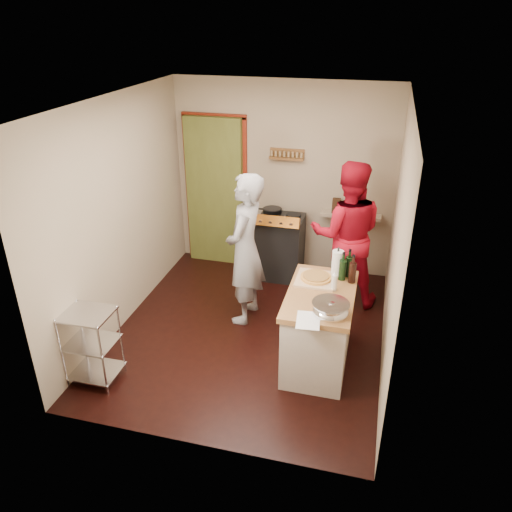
{
  "coord_description": "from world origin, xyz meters",
  "views": [
    {
      "loc": [
        1.28,
        -4.65,
        3.38
      ],
      "look_at": [
        0.07,
        0.0,
        0.98
      ],
      "focal_mm": 35.0,
      "sensor_mm": 36.0,
      "label": 1
    }
  ],
  "objects_px": {
    "wire_shelving": "(91,343)",
    "island": "(319,326)",
    "person_stripe": "(245,250)",
    "stove": "(280,246)",
    "person_red": "(346,235)"
  },
  "relations": [
    {
      "from": "stove",
      "to": "island",
      "type": "distance_m",
      "value": 1.96
    },
    {
      "from": "stove",
      "to": "island",
      "type": "height_order",
      "value": "island"
    },
    {
      "from": "island",
      "to": "person_stripe",
      "type": "height_order",
      "value": "person_stripe"
    },
    {
      "from": "stove",
      "to": "person_red",
      "type": "xyz_separation_m",
      "value": [
        0.91,
        -0.45,
        0.47
      ]
    },
    {
      "from": "wire_shelving",
      "to": "island",
      "type": "relative_size",
      "value": 0.65
    },
    {
      "from": "stove",
      "to": "island",
      "type": "bearing_deg",
      "value": -66.14
    },
    {
      "from": "wire_shelving",
      "to": "person_stripe",
      "type": "height_order",
      "value": "person_stripe"
    },
    {
      "from": "island",
      "to": "person_stripe",
      "type": "distance_m",
      "value": 1.25
    },
    {
      "from": "person_stripe",
      "to": "stove",
      "type": "bearing_deg",
      "value": 175.0
    },
    {
      "from": "wire_shelving",
      "to": "person_red",
      "type": "bearing_deg",
      "value": 44.11
    },
    {
      "from": "island",
      "to": "person_red",
      "type": "bearing_deg",
      "value": 84.99
    },
    {
      "from": "wire_shelving",
      "to": "person_stripe",
      "type": "bearing_deg",
      "value": 52.07
    },
    {
      "from": "island",
      "to": "person_red",
      "type": "relative_size",
      "value": 0.68
    },
    {
      "from": "wire_shelving",
      "to": "person_red",
      "type": "xyz_separation_m",
      "value": [
        2.24,
        2.17,
        0.48
      ]
    },
    {
      "from": "stove",
      "to": "island",
      "type": "relative_size",
      "value": 0.81
    }
  ]
}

